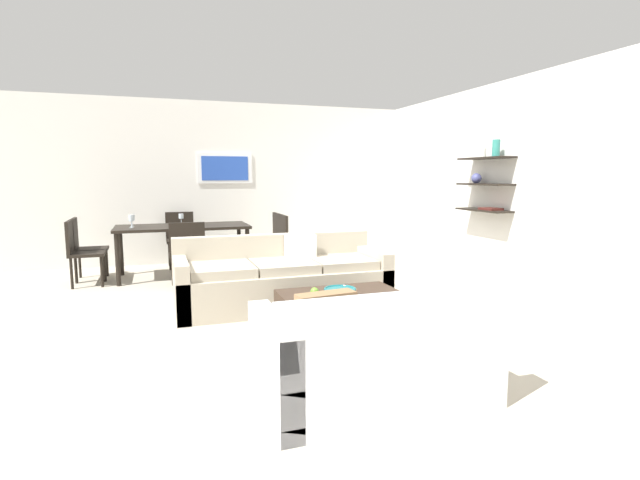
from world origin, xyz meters
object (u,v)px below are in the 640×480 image
Objects in this scene: loveseat_white at (373,355)px; dining_table at (183,230)px; dining_chair_right_far at (270,237)px; dining_chair_left_far at (84,245)px; wine_glass_head at (181,216)px; sofa_beige at (282,280)px; dining_chair_foot at (187,251)px; decorative_bowl at (340,292)px; dining_chair_left_near at (80,249)px; dining_chair_right_near at (276,240)px; dining_chair_head at (180,236)px; wine_glass_left_near at (131,219)px; coffee_table at (346,316)px; wine_glass_left_far at (132,218)px; apple_on_coffee_table at (315,292)px.

loveseat_white reaches higher than dining_table.
dining_chair_right_far is 2.68m from dining_chair_left_far.
wine_glass_head is at bearing 90.00° from dining_table.
dining_chair_foot reaches higher than sofa_beige.
sofa_beige is 2.66× the size of dining_chair_foot.
wine_glass_head reaches higher than dining_chair_foot.
decorative_bowl is 2.69m from dining_chair_foot.
dining_chair_foot is (1.34, -0.64, 0.00)m from dining_chair_left_near.
wine_glass_head is (1.34, 0.18, 0.35)m from dining_chair_left_far.
dining_chair_right_near is at bearing 78.29° from sofa_beige.
decorative_bowl is 0.34× the size of dining_chair_head.
loveseat_white is 8.33× the size of wine_glass_left_near.
coffee_table is 3.89m from wine_glass_head.
dining_chair_right_near is at bearing 84.72° from loveseat_white.
dining_table is at bearing 101.93° from loveseat_white.
sofa_beige is 2.76m from wine_glass_left_far.
wine_glass_left_near is at bearing -90.00° from wine_glass_left_far.
loveseat_white is 1.68× the size of dining_chair_head.
dining_chair_left_far is 1.39m from wine_glass_head.
dining_chair_foot is (-0.94, 3.63, 0.21)m from loveseat_white.
apple_on_coffee_table is at bearing -72.95° from dining_table.
dining_chair_left_near is 1.49m from wine_glass_head.
wine_glass_left_near reaches higher than wine_glass_head.
wine_glass_left_far is at bearing 126.14° from dining_chair_foot.
dining_table is at bearing -171.78° from dining_chair_right_far.
dining_chair_foot reaches higher than loveseat_white.
dining_chair_left_near is (-2.28, 4.27, 0.21)m from loveseat_white.
sofa_beige is at bearing -64.68° from dining_table.
dining_chair_left_far reaches higher than coffee_table.
loveseat_white is at bearing -69.48° from wine_glass_left_near.
loveseat_white is (-0.01, -2.44, 0.00)m from sofa_beige.
wine_glass_head is (-1.34, 0.56, 0.35)m from dining_chair_right_near.
dining_chair_left_far is at bearing 172.38° from wine_glass_left_far.
sofa_beige is 2.66× the size of dining_chair_left_far.
dining_chair_left_near is at bearing 154.34° from dining_chair_foot.
dining_chair_foot is at bearing -37.57° from dining_chair_left_far.
wine_glass_left_far is at bearing 171.59° from dining_chair_right_near.
dining_chair_left_near reaches higher than dining_table.
coffee_table is (0.30, 1.21, -0.10)m from loveseat_white.
dining_chair_left_near is at bearing 141.41° from sofa_beige.
sofa_beige is 13.23× the size of wine_glass_left_near.
wine_glass_head reaches higher than decorative_bowl.
dining_chair_foot is at bearing -46.68° from wine_glass_left_near.
dining_chair_head is 1.23m from wine_glass_left_near.
wine_glass_left_near is (0.00, -0.21, 0.01)m from wine_glass_left_far.
dining_table is 1.36m from dining_chair_left_far.
wine_glass_left_near reaches higher than dining_chair_left_far.
loveseat_white is 8.80× the size of wine_glass_left_far.
dining_chair_head and dining_chair_foot have the same top height.
apple_on_coffee_table is at bearing -74.64° from wine_glass_head.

